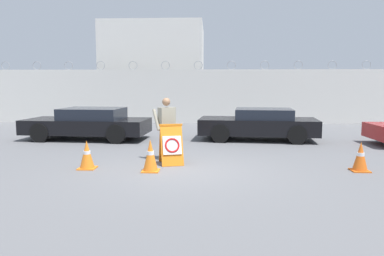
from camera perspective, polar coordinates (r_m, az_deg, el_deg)
name	(u,v)px	position (r m, az deg, el deg)	size (l,w,h in m)	color
ground_plane	(184,170)	(9.32, -1.19, -6.39)	(90.00, 90.00, 0.00)	slate
perimeter_wall	(198,96)	(20.22, 0.96, 4.88)	(36.00, 0.30, 3.32)	silver
building_block	(156,71)	(24.63, -5.49, 8.58)	(6.06, 5.81, 5.78)	silver
barricade_sign	(171,144)	(9.90, -3.19, -2.49)	(0.74, 0.83, 1.07)	orange
security_guard	(166,126)	(10.40, -3.93, 0.38)	(0.66, 0.47, 1.73)	black
traffic_cone_near	(150,155)	(9.13, -6.36, -4.18)	(0.42, 0.42, 0.79)	orange
traffic_cone_mid	(87,155)	(9.73, -15.72, -3.95)	(0.42, 0.42, 0.72)	orange
traffic_cone_far	(360,157)	(9.98, 24.29, -4.00)	(0.42, 0.42, 0.73)	orange
parked_car_front_coupe	(89,123)	(14.77, -15.49, 0.70)	(4.73, 2.25, 1.20)	black
parked_car_rear_sedan	(259,124)	(14.28, 10.15, 0.62)	(4.50, 2.23, 1.19)	black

